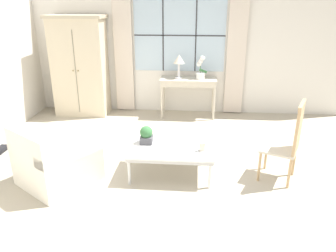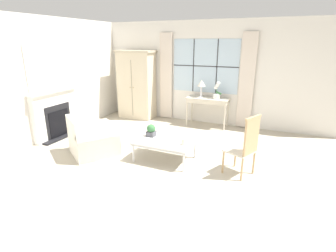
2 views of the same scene
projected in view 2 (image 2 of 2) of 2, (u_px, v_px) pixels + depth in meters
name	position (u px, v px, depth m)	size (l,w,h in m)	color
ground_plane	(158.00, 163.00, 5.07)	(14.00, 14.00, 0.00)	#B2A893
wall_back_windowed	(205.00, 74.00, 7.27)	(7.20, 0.14, 2.80)	silver
wall_left	(55.00, 78.00, 6.33)	(0.06, 7.20, 2.80)	silver
fireplace	(54.00, 109.00, 6.26)	(0.34, 1.32, 2.20)	black
armoire	(137.00, 85.00, 7.86)	(1.13, 0.61, 2.00)	beige
console_table	(208.00, 101.00, 7.11)	(1.12, 0.50, 0.79)	beige
table_lamp	(201.00, 84.00, 7.04)	(0.22, 0.22, 0.47)	silver
potted_orchid	(217.00, 92.00, 6.91)	(0.22, 0.17, 0.46)	white
armchair_upholstered	(93.00, 141.00, 5.42)	(1.17, 1.18, 0.82)	silver
side_chair_wooden	(246.00, 144.00, 4.44)	(0.58, 0.58, 1.10)	beige
coffee_table	(165.00, 142.00, 5.13)	(1.15, 0.75, 0.41)	silver
potted_plant_small	(151.00, 130.00, 5.31)	(0.18, 0.18, 0.25)	#4C4C51
pillar_candle	(183.00, 142.00, 4.86)	(0.12, 0.12, 0.14)	silver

